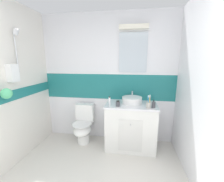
{
  "coord_description": "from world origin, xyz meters",
  "views": [
    {
      "loc": [
        0.51,
        -0.4,
        1.62
      ],
      "look_at": [
        0.17,
        1.83,
        1.14
      ],
      "focal_mm": 23.19,
      "sensor_mm": 36.0,
      "label": 1
    }
  ],
  "objects_px": {
    "sink_basin": "(132,100)",
    "soap_dispenser": "(154,105)",
    "toilet": "(83,125)",
    "toothbrush_cup": "(149,105)",
    "toothpaste_tube_upright": "(109,101)",
    "hair_gel_jar": "(118,104)"
  },
  "relations": [
    {
      "from": "toilet",
      "to": "toothbrush_cup",
      "type": "height_order",
      "value": "toothbrush_cup"
    },
    {
      "from": "toilet",
      "to": "soap_dispenser",
      "type": "bearing_deg",
      "value": -8.78
    },
    {
      "from": "toothbrush_cup",
      "to": "toothpaste_tube_upright",
      "type": "distance_m",
      "value": 0.65
    },
    {
      "from": "toilet",
      "to": "hair_gel_jar",
      "type": "bearing_deg",
      "value": -15.91
    },
    {
      "from": "sink_basin",
      "to": "toothpaste_tube_upright",
      "type": "relative_size",
      "value": 2.42
    },
    {
      "from": "toilet",
      "to": "toothbrush_cup",
      "type": "bearing_deg",
      "value": -10.45
    },
    {
      "from": "sink_basin",
      "to": "toilet",
      "type": "bearing_deg",
      "value": -179.4
    },
    {
      "from": "toothbrush_cup",
      "to": "soap_dispenser",
      "type": "xyz_separation_m",
      "value": [
        0.08,
        0.02,
        -0.01
      ]
    },
    {
      "from": "toothbrush_cup",
      "to": "toothpaste_tube_upright",
      "type": "height_order",
      "value": "toothbrush_cup"
    },
    {
      "from": "sink_basin",
      "to": "hair_gel_jar",
      "type": "relative_size",
      "value": 4.15
    },
    {
      "from": "sink_basin",
      "to": "hair_gel_jar",
      "type": "bearing_deg",
      "value": -137.83
    },
    {
      "from": "toilet",
      "to": "soap_dispenser",
      "type": "height_order",
      "value": "soap_dispenser"
    },
    {
      "from": "toothbrush_cup",
      "to": "sink_basin",
      "type": "bearing_deg",
      "value": 139.61
    },
    {
      "from": "sink_basin",
      "to": "soap_dispenser",
      "type": "height_order",
      "value": "sink_basin"
    },
    {
      "from": "toilet",
      "to": "soap_dispenser",
      "type": "xyz_separation_m",
      "value": [
        1.3,
        -0.2,
        0.54
      ]
    },
    {
      "from": "toilet",
      "to": "toothbrush_cup",
      "type": "relative_size",
      "value": 3.44
    },
    {
      "from": "toilet",
      "to": "toothpaste_tube_upright",
      "type": "distance_m",
      "value": 0.83
    },
    {
      "from": "sink_basin",
      "to": "hair_gel_jar",
      "type": "xyz_separation_m",
      "value": [
        -0.23,
        -0.21,
        -0.02
      ]
    },
    {
      "from": "toothpaste_tube_upright",
      "to": "hair_gel_jar",
      "type": "relative_size",
      "value": 1.72
    },
    {
      "from": "sink_basin",
      "to": "toothpaste_tube_upright",
      "type": "bearing_deg",
      "value": -150.46
    },
    {
      "from": "soap_dispenser",
      "to": "sink_basin",
      "type": "bearing_deg",
      "value": 149.44
    },
    {
      "from": "sink_basin",
      "to": "hair_gel_jar",
      "type": "distance_m",
      "value": 0.32
    }
  ]
}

